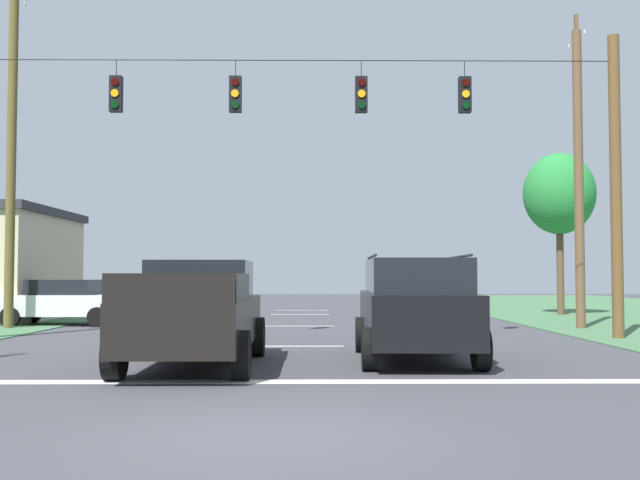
% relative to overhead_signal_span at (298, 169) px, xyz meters
% --- Properties ---
extents(ground_plane, '(120.00, 120.00, 0.00)m').
position_rel_overhead_signal_span_xyz_m(ground_plane, '(-0.14, -11.89, -4.47)').
color(ground_plane, '#3D3D42').
extents(stop_bar_stripe, '(14.30, 0.45, 0.01)m').
position_rel_overhead_signal_span_xyz_m(stop_bar_stripe, '(-0.14, -7.92, -4.47)').
color(stop_bar_stripe, white).
rests_on(stop_bar_stripe, ground).
extents(lane_dash_0, '(2.50, 0.15, 0.01)m').
position_rel_overhead_signal_span_xyz_m(lane_dash_0, '(-0.14, -1.92, -4.47)').
color(lane_dash_0, white).
rests_on(lane_dash_0, ground).
extents(lane_dash_1, '(2.50, 0.15, 0.01)m').
position_rel_overhead_signal_span_xyz_m(lane_dash_1, '(-0.14, 5.17, -4.47)').
color(lane_dash_1, white).
rests_on(lane_dash_1, ground).
extents(lane_dash_2, '(2.50, 0.15, 0.01)m').
position_rel_overhead_signal_span_xyz_m(lane_dash_2, '(-0.14, 12.60, -4.47)').
color(lane_dash_2, white).
rests_on(lane_dash_2, ground).
extents(lane_dash_3, '(2.50, 0.15, 0.01)m').
position_rel_overhead_signal_span_xyz_m(lane_dash_3, '(-0.14, 16.46, -4.47)').
color(lane_dash_3, white).
rests_on(lane_dash_3, ground).
extents(overhead_signal_span, '(17.05, 0.31, 8.05)m').
position_rel_overhead_signal_span_xyz_m(overhead_signal_span, '(0.00, 0.00, 0.00)').
color(overhead_signal_span, brown).
rests_on(overhead_signal_span, ground).
extents(pickup_truck, '(2.28, 5.40, 1.95)m').
position_rel_overhead_signal_span_xyz_m(pickup_truck, '(-1.76, -5.86, -3.50)').
color(pickup_truck, black).
rests_on(pickup_truck, ground).
extents(suv_black, '(2.30, 4.84, 2.05)m').
position_rel_overhead_signal_span_xyz_m(suv_black, '(2.39, -5.00, -3.41)').
color(suv_black, black).
rests_on(suv_black, ground).
extents(distant_car_crossing_white, '(4.34, 2.10, 1.52)m').
position_rel_overhead_signal_span_xyz_m(distant_car_crossing_white, '(-7.97, 5.77, -3.68)').
color(distant_car_crossing_white, silver).
rests_on(distant_car_crossing_white, ground).
extents(utility_pole_mid_right, '(0.29, 1.52, 9.91)m').
position_rel_overhead_signal_span_xyz_m(utility_pole_mid_right, '(8.73, 3.75, 0.38)').
color(utility_pole_mid_right, brown).
rests_on(utility_pole_mid_right, ground).
extents(utility_pole_near_left, '(0.29, 1.85, 11.65)m').
position_rel_overhead_signal_span_xyz_m(utility_pole_near_left, '(-9.15, 4.11, 1.17)').
color(utility_pole_near_left, brown).
rests_on(utility_pole_near_left, ground).
extents(tree_roadside_right, '(2.97, 2.97, 6.80)m').
position_rel_overhead_signal_span_xyz_m(tree_roadside_right, '(10.74, 11.83, 0.59)').
color(tree_roadside_right, brown).
rests_on(tree_roadside_right, ground).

